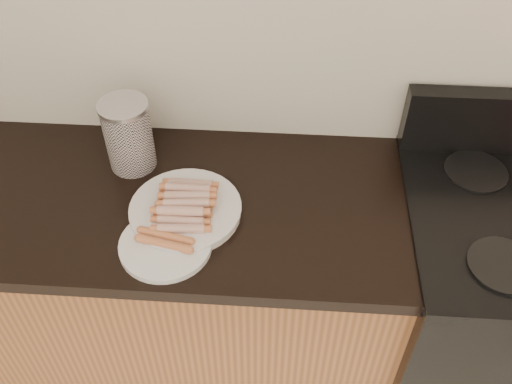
# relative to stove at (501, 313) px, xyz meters

# --- Properties ---
(wall_back) EXTENTS (4.00, 0.04, 2.60)m
(wall_back) POSITION_rel_stove_xyz_m (-0.78, 0.32, 0.84)
(wall_back) COLOR silver
(wall_back) RESTS_ON ground
(cabinet_base) EXTENTS (2.20, 0.59, 0.86)m
(cabinet_base) POSITION_rel_stove_xyz_m (-1.48, 0.01, -0.03)
(cabinet_base) COLOR #955933
(cabinet_base) RESTS_ON floor
(counter_slab) EXTENTS (2.20, 0.62, 0.04)m
(counter_slab) POSITION_rel_stove_xyz_m (-1.48, 0.01, 0.42)
(counter_slab) COLOR black
(counter_slab) RESTS_ON cabinet_base
(stove) EXTENTS (0.76, 0.65, 0.91)m
(stove) POSITION_rel_stove_xyz_m (0.00, 0.00, 0.00)
(stove) COLOR black
(stove) RESTS_ON floor
(burner_near_left) EXTENTS (0.18, 0.18, 0.01)m
(burner_near_left) POSITION_rel_stove_xyz_m (-0.17, -0.17, 0.46)
(burner_near_left) COLOR black
(burner_near_left) RESTS_ON stove
(burner_far_left) EXTENTS (0.18, 0.18, 0.01)m
(burner_far_left) POSITION_rel_stove_xyz_m (-0.17, 0.17, 0.46)
(burner_far_left) COLOR black
(burner_far_left) RESTS_ON stove
(main_plate) EXTENTS (0.32, 0.32, 0.02)m
(main_plate) POSITION_rel_stove_xyz_m (-0.98, -0.04, 0.45)
(main_plate) COLOR silver
(main_plate) RESTS_ON counter_slab
(side_plate) EXTENTS (0.30, 0.30, 0.02)m
(side_plate) POSITION_rel_stove_xyz_m (-1.02, -0.15, 0.45)
(side_plate) COLOR silver
(side_plate) RESTS_ON counter_slab
(hotdog_pile) EXTENTS (0.12, 0.19, 0.05)m
(hotdog_pile) POSITION_rel_stove_xyz_m (-0.98, -0.04, 0.49)
(hotdog_pile) COLOR brown
(hotdog_pile) RESTS_ON main_plate
(plain_sausages) EXTENTS (0.14, 0.08, 0.02)m
(plain_sausages) POSITION_rel_stove_xyz_m (-1.02, -0.15, 0.47)
(plain_sausages) COLOR #AE6D49
(plain_sausages) RESTS_ON side_plate
(canister) EXTENTS (0.14, 0.14, 0.22)m
(canister) POSITION_rel_stove_xyz_m (-1.17, 0.16, 0.55)
(canister) COLOR white
(canister) RESTS_ON counter_slab
(mug) EXTENTS (0.09, 0.09, 0.09)m
(mug) POSITION_rel_stove_xyz_m (-1.18, 0.24, 0.49)
(mug) COLOR white
(mug) RESTS_ON counter_slab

